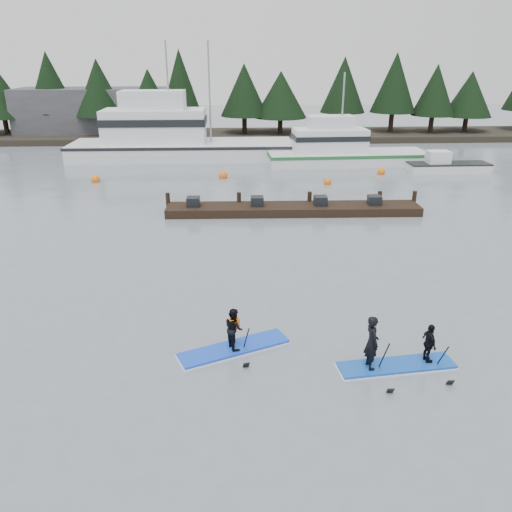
{
  "coord_description": "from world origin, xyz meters",
  "views": [
    {
      "loc": [
        -0.87,
        -11.46,
        8.14
      ],
      "look_at": [
        0.0,
        6.0,
        1.1
      ],
      "focal_mm": 35.0,
      "sensor_mm": 36.0,
      "label": 1
    }
  ],
  "objects_px": {
    "fishing_boat_medium": "(343,157)",
    "floating_dock": "(293,209)",
    "paddleboard_duo": "(396,351)",
    "fishing_boat_large": "(176,149)",
    "paddleboard_solo": "(234,338)"
  },
  "relations": [
    {
      "from": "fishing_boat_medium",
      "to": "floating_dock",
      "type": "relative_size",
      "value": 0.92
    },
    {
      "from": "paddleboard_duo",
      "to": "fishing_boat_large",
      "type": "bearing_deg",
      "value": 99.76
    },
    {
      "from": "fishing_boat_medium",
      "to": "paddleboard_duo",
      "type": "bearing_deg",
      "value": -101.41
    },
    {
      "from": "fishing_boat_large",
      "to": "paddleboard_duo",
      "type": "xyz_separation_m",
      "value": [
        9.11,
        -31.29,
        -0.24
      ]
    },
    {
      "from": "fishing_boat_medium",
      "to": "floating_dock",
      "type": "xyz_separation_m",
      "value": [
        -5.58,
        -13.24,
        -0.3
      ]
    },
    {
      "from": "floating_dock",
      "to": "paddleboard_solo",
      "type": "height_order",
      "value": "paddleboard_solo"
    },
    {
      "from": "floating_dock",
      "to": "paddleboard_solo",
      "type": "distance_m",
      "value": 14.15
    },
    {
      "from": "floating_dock",
      "to": "paddleboard_duo",
      "type": "xyz_separation_m",
      "value": [
        1.07,
        -14.85,
        0.33
      ]
    },
    {
      "from": "floating_dock",
      "to": "paddleboard_solo",
      "type": "bearing_deg",
      "value": -102.72
    },
    {
      "from": "fishing_boat_medium",
      "to": "paddleboard_solo",
      "type": "xyz_separation_m",
      "value": [
        -8.97,
        -26.97,
        -0.1
      ]
    },
    {
      "from": "fishing_boat_medium",
      "to": "paddleboard_duo",
      "type": "relative_size",
      "value": 3.81
    },
    {
      "from": "fishing_boat_large",
      "to": "paddleboard_solo",
      "type": "relative_size",
      "value": 5.5
    },
    {
      "from": "fishing_boat_large",
      "to": "fishing_boat_medium",
      "type": "bearing_deg",
      "value": -13.03
    },
    {
      "from": "fishing_boat_large",
      "to": "paddleboard_solo",
      "type": "bearing_deg",
      "value": -81.05
    },
    {
      "from": "paddleboard_solo",
      "to": "paddleboard_duo",
      "type": "xyz_separation_m",
      "value": [
        4.46,
        -1.12,
        0.12
      ]
    }
  ]
}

